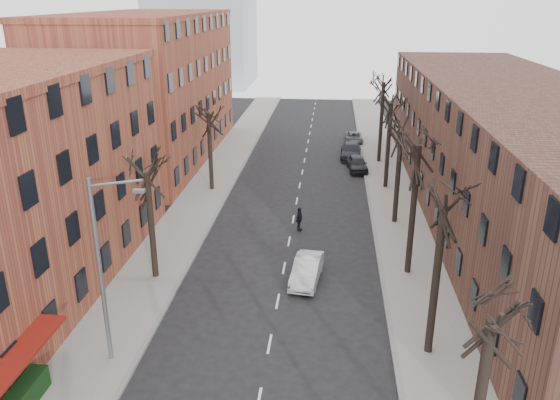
# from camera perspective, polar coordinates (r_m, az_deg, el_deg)

# --- Properties ---
(sidewalk_left) EXTENTS (4.00, 90.00, 0.15)m
(sidewalk_left) POSITION_cam_1_polar(r_m,az_deg,el_deg) (49.25, -7.33, 1.52)
(sidewalk_left) COLOR gray
(sidewalk_left) RESTS_ON ground
(sidewalk_right) EXTENTS (4.00, 90.00, 0.15)m
(sidewalk_right) POSITION_cam_1_polar(r_m,az_deg,el_deg) (48.38, 11.50, 0.92)
(sidewalk_right) COLOR gray
(sidewalk_right) RESTS_ON ground
(building_left_far) EXTENTS (12.00, 28.00, 14.00)m
(building_left_far) POSITION_cam_1_polar(r_m,az_deg,el_deg) (58.19, -13.55, 11.10)
(building_left_far) COLOR brown
(building_left_far) RESTS_ON ground
(building_right) EXTENTS (12.00, 50.00, 10.00)m
(building_right) POSITION_cam_1_polar(r_m,az_deg,el_deg) (43.92, 23.03, 4.40)
(building_right) COLOR #533326
(building_right) RESTS_ON ground
(tree_right_b) EXTENTS (5.20, 5.20, 10.80)m
(tree_right_b) POSITION_cam_1_polar(r_m,az_deg,el_deg) (27.94, 15.16, -15.18)
(tree_right_b) COLOR black
(tree_right_b) RESTS_ON ground
(tree_right_c) EXTENTS (5.20, 5.20, 11.60)m
(tree_right_c) POSITION_cam_1_polar(r_m,az_deg,el_deg) (34.68, 13.14, -7.49)
(tree_right_c) COLOR black
(tree_right_c) RESTS_ON ground
(tree_right_d) EXTENTS (5.20, 5.20, 10.00)m
(tree_right_d) POSITION_cam_1_polar(r_m,az_deg,el_deg) (41.86, 11.84, -2.36)
(tree_right_d) COLOR black
(tree_right_d) RESTS_ON ground
(tree_right_e) EXTENTS (5.20, 5.20, 10.80)m
(tree_right_e) POSITION_cam_1_polar(r_m,az_deg,el_deg) (49.30, 10.93, 1.24)
(tree_right_e) COLOR black
(tree_right_e) RESTS_ON ground
(tree_right_f) EXTENTS (5.20, 5.20, 11.60)m
(tree_right_f) POSITION_cam_1_polar(r_m,az_deg,el_deg) (56.89, 10.26, 3.89)
(tree_right_f) COLOR black
(tree_right_f) RESTS_ON ground
(tree_left_a) EXTENTS (5.20, 5.20, 9.50)m
(tree_left_a) POSITION_cam_1_polar(r_m,az_deg,el_deg) (34.15, -12.82, -7.93)
(tree_left_a) COLOR black
(tree_left_a) RESTS_ON ground
(tree_left_b) EXTENTS (5.20, 5.20, 9.50)m
(tree_left_b) POSITION_cam_1_polar(r_m,az_deg,el_deg) (48.27, -7.11, 1.04)
(tree_left_b) COLOR black
(tree_left_b) RESTS_ON ground
(streetlight) EXTENTS (2.45, 0.22, 9.03)m
(streetlight) POSITION_cam_1_polar(r_m,az_deg,el_deg) (25.09, -17.99, -6.47)
(streetlight) COLOR slate
(streetlight) RESTS_ON ground
(silver_sedan) EXTENTS (1.99, 4.45, 1.42)m
(silver_sedan) POSITION_cam_1_polar(r_m,az_deg,el_deg) (32.72, 2.81, -7.31)
(silver_sedan) COLOR #AFB2B6
(silver_sedan) RESTS_ON ground
(parked_car_near) EXTENTS (2.14, 4.44, 1.46)m
(parked_car_near) POSITION_cam_1_polar(r_m,az_deg,el_deg) (53.60, 8.09, 3.80)
(parked_car_near) COLOR black
(parked_car_near) RESTS_ON ground
(parked_car_mid) EXTENTS (2.28, 5.26, 1.51)m
(parked_car_mid) POSITION_cam_1_polar(r_m,az_deg,el_deg) (57.93, 7.40, 5.13)
(parked_car_mid) COLOR black
(parked_car_mid) RESTS_ON ground
(parked_car_far) EXTENTS (2.00, 4.22, 1.16)m
(parked_car_far) POSITION_cam_1_polar(r_m,az_deg,el_deg) (64.25, 7.72, 6.48)
(parked_car_far) COLOR #585B5F
(parked_car_far) RESTS_ON ground
(pedestrian_crossing) EXTENTS (0.75, 1.12, 1.77)m
(pedestrian_crossing) POSITION_cam_1_polar(r_m,az_deg,el_deg) (39.37, 2.01, -2.02)
(pedestrian_crossing) COLOR black
(pedestrian_crossing) RESTS_ON ground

